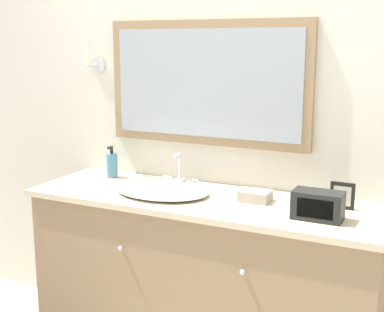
# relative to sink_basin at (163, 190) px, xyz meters

# --- Properties ---
(wall_back) EXTENTS (8.00, 0.18, 2.55)m
(wall_back) POSITION_rel_sink_basin_xyz_m (0.21, 0.33, 0.38)
(wall_back) COLOR silver
(wall_back) RESTS_ON ground_plane
(vanity_counter) EXTENTS (1.76, 0.57, 0.88)m
(vanity_counter) POSITION_rel_sink_basin_xyz_m (0.22, 0.02, -0.46)
(vanity_counter) COLOR #937556
(vanity_counter) RESTS_ON ground_plane
(sink_basin) EXTENTS (0.48, 0.41, 0.17)m
(sink_basin) POSITION_rel_sink_basin_xyz_m (0.00, 0.00, 0.00)
(sink_basin) COLOR white
(sink_basin) RESTS_ON vanity_counter
(soap_bottle) EXTENTS (0.06, 0.06, 0.18)m
(soap_bottle) POSITION_rel_sink_basin_xyz_m (-0.41, 0.16, 0.05)
(soap_bottle) COLOR teal
(soap_bottle) RESTS_ON vanity_counter
(appliance_box) EXTENTS (0.21, 0.11, 0.12)m
(appliance_box) POSITION_rel_sink_basin_xyz_m (0.79, -0.06, 0.04)
(appliance_box) COLOR black
(appliance_box) RESTS_ON vanity_counter
(picture_frame) EXTENTS (0.11, 0.01, 0.12)m
(picture_frame) POSITION_rel_sink_basin_xyz_m (0.85, 0.13, 0.04)
(picture_frame) COLOR black
(picture_frame) RESTS_ON vanity_counter
(hand_towel_near_sink) EXTENTS (0.14, 0.11, 0.05)m
(hand_towel_near_sink) POSITION_rel_sink_basin_xyz_m (0.46, 0.07, 0.01)
(hand_towel_near_sink) COLOR #B7A899
(hand_towel_near_sink) RESTS_ON vanity_counter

